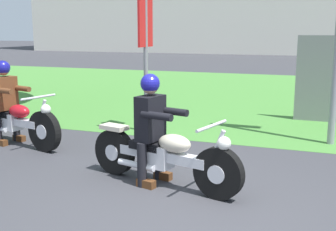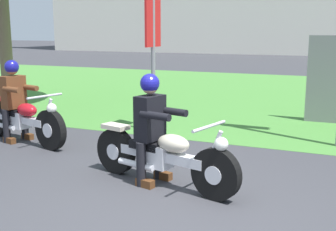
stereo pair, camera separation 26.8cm
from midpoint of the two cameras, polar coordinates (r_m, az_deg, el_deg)
name	(u,v)px [view 2 (the right image)]	position (r m, az deg, el deg)	size (l,w,h in m)	color
ground	(166,215)	(4.63, 1.37, -13.02)	(120.00, 120.00, 0.00)	#38383D
grass_verge	(289,96)	(13.16, 16.25, 2.50)	(60.00, 12.00, 0.01)	#478438
motorcycle_lead	(162,156)	(5.33, 0.64, -5.37)	(2.14, 0.82, 0.86)	black
rider_lead	(151,120)	(5.32, -0.79, -0.65)	(0.62, 0.55, 1.39)	black
motorcycle_follow	(22,120)	(7.73, -17.90, -0.54)	(2.19, 0.82, 0.89)	black
rider_follow	(14,94)	(7.80, -18.79, 2.68)	(0.62, 0.55, 1.41)	black
sign_banner	(153,40)	(7.99, -1.03, 9.96)	(0.08, 0.60, 2.60)	gray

